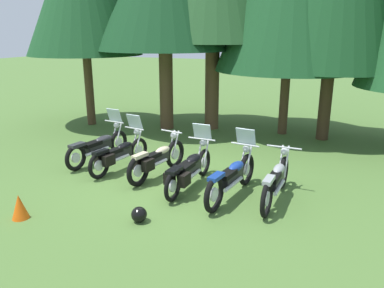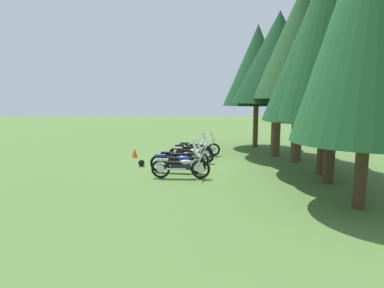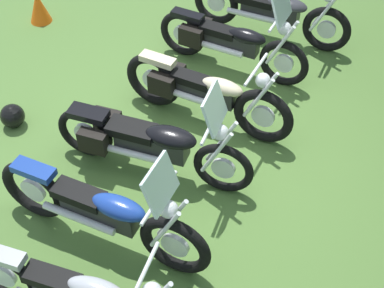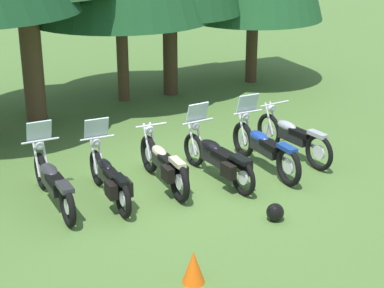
{
  "view_description": "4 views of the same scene",
  "coord_description": "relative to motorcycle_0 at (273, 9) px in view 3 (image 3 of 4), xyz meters",
  "views": [
    {
      "loc": [
        3.63,
        -7.68,
        3.41
      ],
      "look_at": [
        0.16,
        0.78,
        0.7
      ],
      "focal_mm": 35.43,
      "sensor_mm": 36.0,
      "label": 1
    },
    {
      "loc": [
        14.32,
        0.33,
        3.07
      ],
      "look_at": [
        -0.65,
        0.13,
        0.89
      ],
      "focal_mm": 29.57,
      "sensor_mm": 36.0,
      "label": 2
    },
    {
      "loc": [
        4.74,
        1.44,
        4.99
      ],
      "look_at": [
        0.63,
        0.22,
        0.67
      ],
      "focal_mm": 55.22,
      "sensor_mm": 36.0,
      "label": 3
    },
    {
      "loc": [
        -6.21,
        -9.03,
        4.87
      ],
      "look_at": [
        -0.04,
        -0.25,
        0.84
      ],
      "focal_mm": 59.26,
      "sensor_mm": 36.0,
      "label": 4
    }
  ],
  "objects": [
    {
      "name": "traffic_cone",
      "position": [
        0.58,
        -3.37,
        -0.21
      ],
      "size": [
        0.32,
        0.32,
        0.48
      ],
      "primitive_type": "cone",
      "color": "#EA590F",
      "rests_on": "ground_plane"
    },
    {
      "name": "motorcycle_1",
      "position": [
        0.89,
        -0.4,
        -0.01
      ],
      "size": [
        0.74,
        2.12,
        1.34
      ],
      "rotation": [
        0.0,
        0.0,
        1.4
      ],
      "color": "black",
      "rests_on": "ground_plane"
    },
    {
      "name": "motorcycle_0",
      "position": [
        0.0,
        0.0,
        0.0
      ],
      "size": [
        0.67,
        2.32,
        1.35
      ],
      "rotation": [
        0.0,
        0.0,
        1.43
      ],
      "color": "black",
      "rests_on": "ground_plane"
    },
    {
      "name": "ground_plane",
      "position": [
        2.45,
        -0.49,
        -0.45
      ],
      "size": [
        80.0,
        80.0,
        0.0
      ],
      "primitive_type": "plane",
      "color": "#4C7033"
    },
    {
      "name": "motorcycle_2",
      "position": [
        1.99,
        -0.45,
        -0.01
      ],
      "size": [
        0.74,
        2.19,
        1.02
      ],
      "rotation": [
        0.0,
        0.0,
        1.39
      ],
      "color": "black",
      "rests_on": "ground_plane"
    },
    {
      "name": "motorcycle_4",
      "position": [
        4.02,
        -0.89,
        0.02
      ],
      "size": [
        0.66,
        2.35,
        1.38
      ],
      "rotation": [
        0.0,
        0.0,
        1.43
      ],
      "color": "black",
      "rests_on": "ground_plane"
    },
    {
      "name": "dropped_helmet",
      "position": [
        2.75,
        -2.64,
        -0.3
      ],
      "size": [
        0.3,
        0.3,
        0.3
      ],
      "primitive_type": "sphere",
      "color": "black",
      "rests_on": "ground_plane"
    },
    {
      "name": "motorcycle_3",
      "position": [
        2.98,
        -0.78,
        0.02
      ],
      "size": [
        0.69,
        2.31,
        1.35
      ],
      "rotation": [
        0.0,
        0.0,
        1.52
      ],
      "color": "black",
      "rests_on": "ground_plane"
    }
  ]
}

